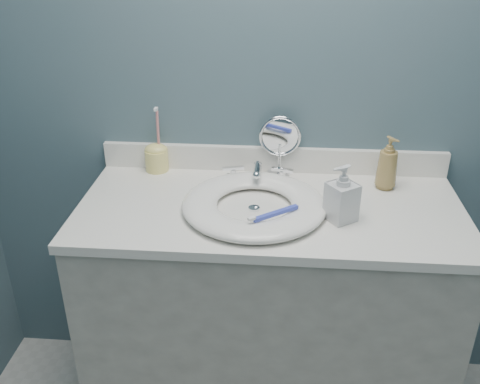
# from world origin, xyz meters

# --- Properties ---
(back_wall) EXTENTS (2.20, 0.02, 2.40)m
(back_wall) POSITION_xyz_m (0.00, 1.25, 1.20)
(back_wall) COLOR #47606A
(back_wall) RESTS_ON ground
(vanity_cabinet) EXTENTS (1.20, 0.55, 0.85)m
(vanity_cabinet) POSITION_xyz_m (0.00, 0.97, 0.42)
(vanity_cabinet) COLOR beige
(vanity_cabinet) RESTS_ON ground
(countertop) EXTENTS (1.22, 0.57, 0.03)m
(countertop) POSITION_xyz_m (0.00, 0.97, 0.86)
(countertop) COLOR white
(countertop) RESTS_ON vanity_cabinet
(backsplash) EXTENTS (1.22, 0.02, 0.09)m
(backsplash) POSITION_xyz_m (0.00, 1.24, 0.93)
(backsplash) COLOR white
(backsplash) RESTS_ON countertop
(basin) EXTENTS (0.45, 0.45, 0.04)m
(basin) POSITION_xyz_m (-0.05, 0.94, 0.90)
(basin) COLOR white
(basin) RESTS_ON countertop
(drain) EXTENTS (0.04, 0.04, 0.01)m
(drain) POSITION_xyz_m (-0.05, 0.94, 0.88)
(drain) COLOR silver
(drain) RESTS_ON countertop
(faucet) EXTENTS (0.25, 0.13, 0.07)m
(faucet) POSITION_xyz_m (-0.05, 1.14, 0.91)
(faucet) COLOR silver
(faucet) RESTS_ON countertop
(makeup_mirror) EXTENTS (0.15, 0.08, 0.22)m
(makeup_mirror) POSITION_xyz_m (0.02, 1.22, 1.00)
(makeup_mirror) COLOR silver
(makeup_mirror) RESTS_ON countertop
(soap_bottle_amber) EXTENTS (0.10, 0.10, 0.18)m
(soap_bottle_amber) POSITION_xyz_m (0.38, 1.13, 0.97)
(soap_bottle_amber) COLOR olive
(soap_bottle_amber) RESTS_ON countertop
(soap_bottle_clear) EXTENTS (0.11, 0.11, 0.18)m
(soap_bottle_clear) POSITION_xyz_m (0.21, 0.91, 0.97)
(soap_bottle_clear) COLOR silver
(soap_bottle_clear) RESTS_ON countertop
(toothbrush_holder) EXTENTS (0.08, 0.08, 0.24)m
(toothbrush_holder) POSITION_xyz_m (-0.42, 1.21, 0.93)
(toothbrush_holder) COLOR #F2E379
(toothbrush_holder) RESTS_ON countertop
(toothbrush_lying) EXTENTS (0.15, 0.12, 0.02)m
(toothbrush_lying) POSITION_xyz_m (0.01, 0.84, 0.92)
(toothbrush_lying) COLOR #3544BF
(toothbrush_lying) RESTS_ON basin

